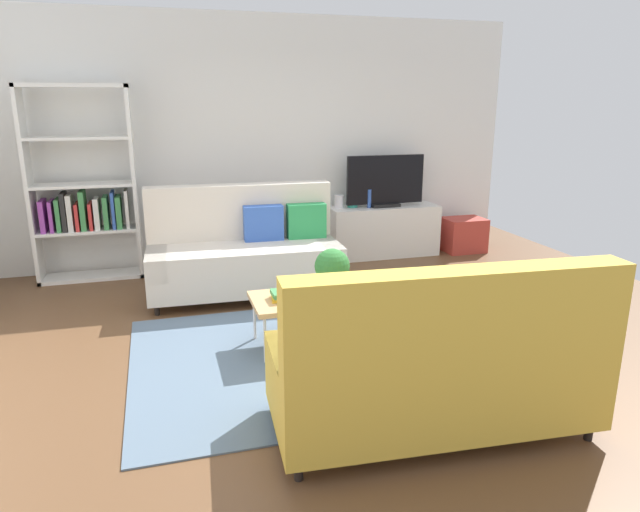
{
  "coord_description": "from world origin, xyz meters",
  "views": [
    {
      "loc": [
        -1.23,
        -4.1,
        1.95
      ],
      "look_at": [
        0.07,
        0.39,
        0.65
      ],
      "focal_mm": 31.87,
      "sensor_mm": 36.0,
      "label": 1
    }
  ],
  "objects": [
    {
      "name": "bottle_0",
      "position": [
        1.3,
        2.42,
        0.75
      ],
      "size": [
        0.05,
        0.05,
        0.23
      ],
      "primitive_type": "cylinder",
      "color": "#3359B2",
      "rests_on": "tv_console"
    },
    {
      "name": "vase_1",
      "position": [
        1.11,
        2.51,
        0.71
      ],
      "size": [
        0.13,
        0.13,
        0.14
      ],
      "primitive_type": "cylinder",
      "color": "#33B29E",
      "rests_on": "tv_console"
    },
    {
      "name": "coffee_table",
      "position": [
        -0.03,
        0.04,
        0.39
      ],
      "size": [
        1.1,
        0.56,
        0.42
      ],
      "color": "tan",
      "rests_on": "ground_plane"
    },
    {
      "name": "vase_0",
      "position": [
        0.93,
        2.51,
        0.72
      ],
      "size": [
        0.12,
        0.12,
        0.16
      ],
      "primitive_type": "cylinder",
      "color": "silver",
      "rests_on": "tv_console"
    },
    {
      "name": "table_book_0",
      "position": [
        -0.3,
        0.03,
        0.44
      ],
      "size": [
        0.26,
        0.21,
        0.03
      ],
      "primitive_type": "cube",
      "rotation": [
        0.0,
        0.0,
        -0.15
      ],
      "color": "gold",
      "rests_on": "coffee_table"
    },
    {
      "name": "storage_trunk",
      "position": [
        2.61,
        2.36,
        0.22
      ],
      "size": [
        0.52,
        0.4,
        0.44
      ],
      "primitive_type": "cube",
      "color": "#B2382D",
      "rests_on": "ground_plane"
    },
    {
      "name": "potted_plant",
      "position": [
        0.06,
        0.01,
        0.65
      ],
      "size": [
        0.28,
        0.28,
        0.39
      ],
      "color": "brown",
      "rests_on": "coffee_table"
    },
    {
      "name": "tv_console",
      "position": [
        1.51,
        2.46,
        0.32
      ],
      "size": [
        1.4,
        0.44,
        0.64
      ],
      "primitive_type": "cube",
      "color": "silver",
      "rests_on": "ground_plane"
    },
    {
      "name": "bookshelf",
      "position": [
        -1.99,
        2.48,
        0.95
      ],
      "size": [
        1.1,
        0.36,
        2.1
      ],
      "color": "white",
      "rests_on": "ground_plane"
    },
    {
      "name": "ground_plane",
      "position": [
        0.0,
        0.0,
        0.0
      ],
      "size": [
        7.68,
        7.68,
        0.0
      ],
      "primitive_type": "plane",
      "color": "brown"
    },
    {
      "name": "area_rug",
      "position": [
        -0.08,
        -0.16,
        0.01
      ],
      "size": [
        2.9,
        2.2,
        0.01
      ],
      "primitive_type": "cube",
      "color": "slate",
      "rests_on": "ground_plane"
    },
    {
      "name": "tv",
      "position": [
        1.51,
        2.44,
        0.95
      ],
      "size": [
        1.0,
        0.2,
        0.64
      ],
      "color": "black",
      "rests_on": "tv_console"
    },
    {
      "name": "wall_far",
      "position": [
        0.0,
        2.8,
        1.45
      ],
      "size": [
        6.4,
        0.12,
        2.9
      ],
      "primitive_type": "cube",
      "color": "white",
      "rests_on": "ground_plane"
    },
    {
      "name": "table_book_1",
      "position": [
        -0.3,
        0.03,
        0.47
      ],
      "size": [
        0.24,
        0.18,
        0.04
      ],
      "primitive_type": "cube",
      "rotation": [
        0.0,
        0.0,
        0.01
      ],
      "color": "#3F8C4C",
      "rests_on": "table_book_0"
    },
    {
      "name": "couch_green",
      "position": [
        0.25,
        -1.38,
        0.45
      ],
      "size": [
        1.95,
        0.97,
        1.1
      ],
      "rotation": [
        0.0,
        0.0,
        -0.07
      ],
      "color": "gold",
      "rests_on": "ground_plane"
    },
    {
      "name": "couch_beige",
      "position": [
        -0.41,
        1.46,
        0.45
      ],
      "size": [
        1.93,
        0.91,
        1.1
      ],
      "rotation": [
        0.0,
        0.0,
        3.1
      ],
      "color": "beige",
      "rests_on": "ground_plane"
    }
  ]
}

